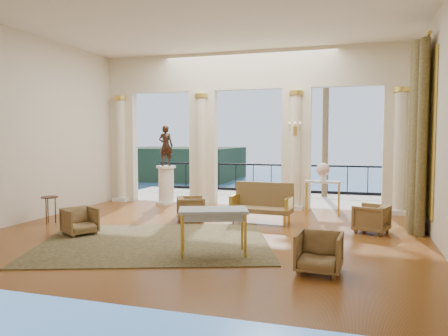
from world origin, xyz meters
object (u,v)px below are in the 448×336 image
(armchair_a, at_px, (80,220))
(settee, at_px, (262,203))
(console_table, at_px, (323,186))
(armchair_c, at_px, (371,217))
(game_table, at_px, (213,214))
(armchair_b, at_px, (319,251))
(armchair_d, at_px, (191,207))
(pedestal, at_px, (166,186))
(statue, at_px, (166,146))
(side_table, at_px, (50,200))

(armchair_a, height_order, settee, settee)
(armchair_a, distance_m, console_table, 6.09)
(armchair_c, height_order, game_table, game_table)
(armchair_b, xyz_separation_m, armchair_d, (-3.31, 3.23, -0.01))
(armchair_b, bearing_deg, armchair_a, 170.81)
(pedestal, relative_size, statue, 0.96)
(statue, relative_size, console_table, 1.28)
(armchair_b, height_order, statue, statue)
(armchair_a, distance_m, armchair_b, 5.10)
(armchair_c, height_order, settee, settee)
(settee, bearing_deg, statue, 153.69)
(settee, distance_m, pedestal, 3.93)
(armchair_a, relative_size, side_table, 0.99)
(settee, xyz_separation_m, statue, (-3.40, 1.98, 1.30))
(armchair_b, relative_size, pedestal, 0.58)
(armchair_c, distance_m, statue, 6.47)
(pedestal, distance_m, statue, 1.21)
(armchair_d, height_order, console_table, console_table)
(armchair_b, distance_m, armchair_c, 3.24)
(statue, relative_size, side_table, 1.91)
(armchair_b, xyz_separation_m, side_table, (-6.37, 1.97, 0.21))
(armchair_a, xyz_separation_m, pedestal, (-0.04, 4.38, 0.24))
(armchair_d, xyz_separation_m, game_table, (1.48, -2.73, 0.39))
(armchair_b, distance_m, pedestal, 7.46)
(armchair_a, bearing_deg, armchair_c, -39.48)
(armchair_b, xyz_separation_m, statue, (-5.02, 5.52, 1.44))
(pedestal, bearing_deg, settee, -30.17)
(armchair_a, bearing_deg, pedestal, 32.15)
(armchair_b, bearing_deg, side_table, 166.61)
(armchair_a, relative_size, console_table, 0.66)
(console_table, bearing_deg, pedestal, 177.18)
(armchair_a, distance_m, settee, 4.13)
(armchair_d, relative_size, pedestal, 0.56)
(settee, bearing_deg, console_table, 53.81)
(statue, xyz_separation_m, console_table, (4.68, -0.45, -1.03))
(armchair_a, xyz_separation_m, armchair_b, (4.97, -1.14, 0.02))
(armchair_c, relative_size, game_table, 0.51)
(settee, relative_size, pedestal, 1.26)
(armchair_a, bearing_deg, side_table, 91.13)
(game_table, bearing_deg, armchair_a, 148.03)
(armchair_a, height_order, armchair_c, armchair_c)
(game_table, xyz_separation_m, pedestal, (-3.18, 5.02, -0.16))
(armchair_d, relative_size, settee, 0.45)
(armchair_b, height_order, settee, settee)
(pedestal, distance_m, console_table, 4.71)
(armchair_a, distance_m, side_table, 1.64)
(armchair_c, xyz_separation_m, pedestal, (-5.84, 2.39, 0.23))
(armchair_a, height_order, statue, statue)
(armchair_d, bearing_deg, settee, -105.99)
(statue, bearing_deg, armchair_b, 130.73)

